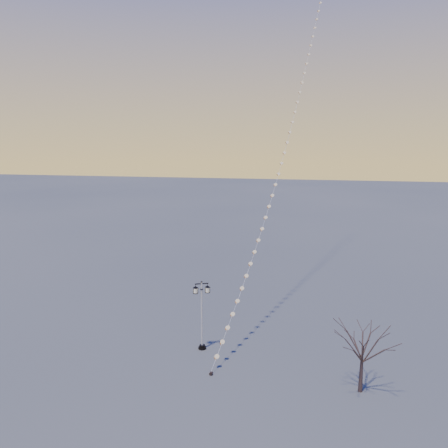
# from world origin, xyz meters

# --- Properties ---
(ground) EXTENTS (300.00, 300.00, 0.00)m
(ground) POSITION_xyz_m (0.00, 0.00, 0.00)
(ground) COLOR #4D4F4E
(ground) RESTS_ON ground
(street_lamp) EXTENTS (1.23, 0.78, 5.12)m
(street_lamp) POSITION_xyz_m (-2.51, 3.64, 2.83)
(street_lamp) COLOR black
(street_lamp) RESTS_ON ground
(bare_tree) EXTENTS (2.59, 2.59, 4.29)m
(bare_tree) POSITION_xyz_m (8.28, 0.02, 2.98)
(bare_tree) COLOR #3A2A24
(bare_tree) RESTS_ON ground
(kite_train) EXTENTS (6.78, 38.43, 36.08)m
(kite_train) POSITION_xyz_m (2.10, 18.99, 17.96)
(kite_train) COLOR black
(kite_train) RESTS_ON ground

